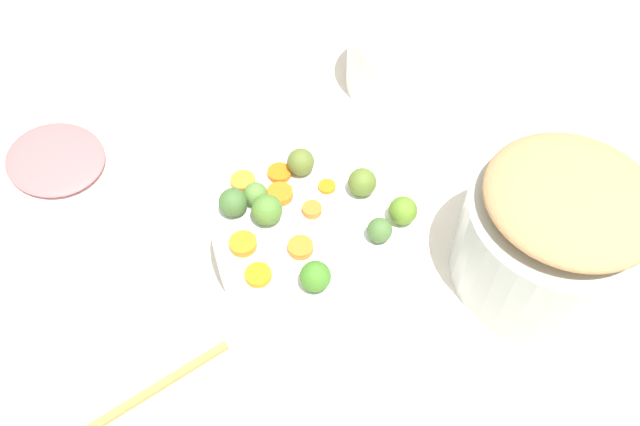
{
  "coord_description": "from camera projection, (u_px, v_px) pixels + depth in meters",
  "views": [
    {
      "loc": [
        0.26,
        0.43,
        0.78
      ],
      "look_at": [
        0.03,
        -0.02,
        0.12
      ],
      "focal_mm": 35.13,
      "sensor_mm": 36.0,
      "label": 1
    }
  ],
  "objects": [
    {
      "name": "carrot_slice_7",
      "position": [
        279.0,
        173.0,
        0.88
      ],
      "size": [
        0.05,
        0.05,
        0.01
      ],
      "primitive_type": "cylinder",
      "rotation": [
        0.0,
        0.0,
        1.03
      ],
      "color": "orange",
      "rests_on": "serving_bowl_carrots"
    },
    {
      "name": "carrot_slice_1",
      "position": [
        301.0,
        248.0,
        0.8
      ],
      "size": [
        0.04,
        0.04,
        0.01
      ],
      "primitive_type": "cylinder",
      "rotation": [
        0.0,
        0.0,
        6.22
      ],
      "color": "orange",
      "rests_on": "serving_bowl_carrots"
    },
    {
      "name": "brussels_sprout_1",
      "position": [
        233.0,
        202.0,
        0.83
      ],
      "size": [
        0.04,
        0.04,
        0.04
      ],
      "primitive_type": "sphere",
      "color": "#436B33",
      "rests_on": "serving_bowl_carrots"
    },
    {
      "name": "brussels_sprout_7",
      "position": [
        267.0,
        210.0,
        0.82
      ],
      "size": [
        0.04,
        0.04,
        0.04
      ],
      "primitive_type": "sphere",
      "color": "#507E30",
      "rests_on": "serving_bowl_carrots"
    },
    {
      "name": "carrot_slice_3",
      "position": [
        243.0,
        181.0,
        0.87
      ],
      "size": [
        0.04,
        0.04,
        0.01
      ],
      "primitive_type": "cylinder",
      "rotation": [
        0.0,
        0.0,
        1.35
      ],
      "color": "orange",
      "rests_on": "serving_bowl_carrots"
    },
    {
      "name": "metal_pot",
      "position": [
        549.0,
        243.0,
        0.84
      ],
      "size": [
        0.24,
        0.24,
        0.14
      ],
      "primitive_type": "cylinder",
      "color": "#B6BEB8",
      "rests_on": "tabletop"
    },
    {
      "name": "carrot_slice_4",
      "position": [
        312.0,
        210.0,
        0.84
      ],
      "size": [
        0.04,
        0.04,
        0.01
      ],
      "primitive_type": "cylinder",
      "rotation": [
        0.0,
        0.0,
        3.65
      ],
      "color": "orange",
      "rests_on": "serving_bowl_carrots"
    },
    {
      "name": "brussels_sprout_6",
      "position": [
        403.0,
        211.0,
        0.82
      ],
      "size": [
        0.04,
        0.04,
        0.04
      ],
      "primitive_type": "sphere",
      "color": "olive",
      "rests_on": "serving_bowl_carrots"
    },
    {
      "name": "ham_plate",
      "position": [
        53.0,
        158.0,
        1.02
      ],
      "size": [
        0.28,
        0.28,
        0.01
      ],
      "primitive_type": "cylinder",
      "color": "white",
      "rests_on": "tabletop"
    },
    {
      "name": "ham_slice_main",
      "position": [
        55.0,
        159.0,
        1.0
      ],
      "size": [
        0.2,
        0.21,
        0.02
      ],
      "primitive_type": "ellipsoid",
      "rotation": [
        0.0,
        0.0,
        1.89
      ],
      "color": "#CB6A6D",
      "rests_on": "ham_plate"
    },
    {
      "name": "carrot_slice_6",
      "position": [
        243.0,
        244.0,
        0.81
      ],
      "size": [
        0.05,
        0.05,
        0.01
      ],
      "primitive_type": "cylinder",
      "rotation": [
        0.0,
        0.0,
        2.73
      ],
      "color": "orange",
      "rests_on": "serving_bowl_carrots"
    },
    {
      "name": "brussels_sprout_3",
      "position": [
        315.0,
        276.0,
        0.76
      ],
      "size": [
        0.04,
        0.04,
        0.04
      ],
      "primitive_type": "sphere",
      "color": "#438026",
      "rests_on": "serving_bowl_carrots"
    },
    {
      "name": "brussels_sprout_4",
      "position": [
        362.0,
        182.0,
        0.85
      ],
      "size": [
        0.04,
        0.04,
        0.04
      ],
      "primitive_type": "sphere",
      "color": "olive",
      "rests_on": "serving_bowl_carrots"
    },
    {
      "name": "brussels_sprout_5",
      "position": [
        380.0,
        230.0,
        0.81
      ],
      "size": [
        0.03,
        0.03,
        0.03
      ],
      "primitive_type": "sphere",
      "color": "#497036",
      "rests_on": "serving_bowl_carrots"
    },
    {
      "name": "carrot_slice_2",
      "position": [
        327.0,
        187.0,
        0.87
      ],
      "size": [
        0.03,
        0.03,
        0.01
      ],
      "primitive_type": "cylinder",
      "rotation": [
        0.0,
        0.0,
        1.23
      ],
      "color": "orange",
      "rests_on": "serving_bowl_carrots"
    },
    {
      "name": "stuffing_mound",
      "position": [
        573.0,
        198.0,
        0.76
      ],
      "size": [
        0.22,
        0.22,
        0.05
      ],
      "primitive_type": "ellipsoid",
      "color": "tan",
      "rests_on": "metal_pot"
    },
    {
      "name": "casserole_dish",
      "position": [
        407.0,
        57.0,
        1.09
      ],
      "size": [
        0.21,
        0.21,
        0.12
      ],
      "primitive_type": "cylinder",
      "color": "white",
      "rests_on": "tabletop"
    },
    {
      "name": "carrot_slice_5",
      "position": [
        258.0,
        275.0,
        0.78
      ],
      "size": [
        0.05,
        0.05,
        0.01
      ],
      "primitive_type": "cylinder",
      "rotation": [
        0.0,
        0.0,
        1.09
      ],
      "color": "orange",
      "rests_on": "serving_bowl_carrots"
    },
    {
      "name": "tabletop",
      "position": [
        340.0,
        260.0,
        0.92
      ],
      "size": [
        2.4,
        2.4,
        0.02
      ],
      "primitive_type": "cube",
      "color": "silver",
      "rests_on": "ground"
    },
    {
      "name": "brussels_sprout_2",
      "position": [
        301.0,
        162.0,
        0.87
      ],
      "size": [
        0.04,
        0.04,
        0.04
      ],
      "primitive_type": "sphere",
      "color": "olive",
      "rests_on": "serving_bowl_carrots"
    },
    {
      "name": "carrot_slice_0",
      "position": [
        280.0,
        194.0,
        0.86
      ],
      "size": [
        0.04,
        0.04,
        0.01
      ],
      "primitive_type": "cylinder",
      "rotation": [
        0.0,
        0.0,
        1.3
      ],
      "color": "orange",
      "rests_on": "serving_bowl_carrots"
    },
    {
      "name": "brussels_sprout_0",
      "position": [
        256.0,
        194.0,
        0.84
      ],
      "size": [
        0.03,
        0.03,
        0.03
      ],
      "primitive_type": "sphere",
      "color": "#5A8639",
      "rests_on": "serving_bowl_carrots"
    },
    {
      "name": "serving_bowl_carrots",
      "position": [
        320.0,
        237.0,
        0.88
      ],
      "size": [
        0.29,
        0.29,
        0.09
      ],
      "primitive_type": "cylinder",
      "color": "white",
      "rests_on": "tabletop"
    }
  ]
}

